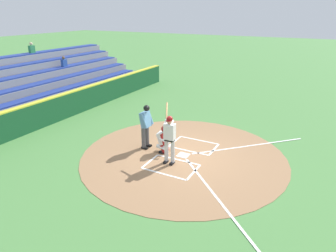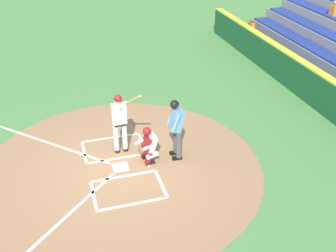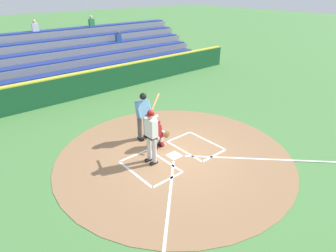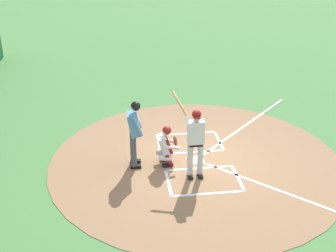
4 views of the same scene
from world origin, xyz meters
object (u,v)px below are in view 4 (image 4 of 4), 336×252
at_px(baseball, 167,157).
at_px(catcher, 166,144).
at_px(batter, 195,138).
at_px(plate_umpire, 134,130).

bearing_deg(baseball, catcher, -10.71).
xyz_separation_m(batter, catcher, (-0.74, -0.64, -0.51)).
distance_m(plate_umpire, baseball, 1.40).
relative_size(batter, plate_umpire, 1.14).
height_order(catcher, baseball, catcher).
bearing_deg(plate_umpire, batter, 63.26).
relative_size(catcher, baseball, 15.27).
relative_size(batter, catcher, 1.88).
distance_m(batter, baseball, 1.59).
bearing_deg(catcher, batter, 40.84).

